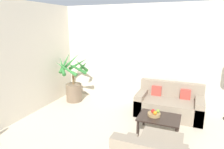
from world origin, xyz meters
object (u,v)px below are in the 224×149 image
Objects in this scene: apple_red at (153,111)px; ottoman at (161,146)px; sofa_loveseat at (169,105)px; apple_green at (158,111)px; coffee_table at (159,119)px; potted_palm at (74,83)px; orange_fruit at (155,113)px; fruit_bowl at (154,114)px.

apple_red is 0.85m from ottoman.
sofa_loveseat is 22.07× the size of apple_green.
apple_red reaches higher than coffee_table.
ottoman is (2.75, -1.62, -0.35)m from potted_palm.
orange_fruit is at bearing 109.60° from ottoman.
orange_fruit is at bearing -51.18° from apple_red.
fruit_bowl is at bearing 167.63° from coffee_table.
apple_green is at bearing -17.73° from potted_palm.
apple_red is 1.02× the size of orange_fruit.
fruit_bowl is 0.07m from apple_red.
coffee_table is 10.46× the size of orange_fruit.
apple_green reaches higher than coffee_table.
sofa_loveseat is 0.95m from apple_green.
apple_red is at bearing 170.88° from coffee_table.
fruit_bowl is at bearing -101.02° from sofa_loveseat.
fruit_bowl is (2.47, -0.87, -0.14)m from potted_palm.
coffee_table is 1.23× the size of ottoman.
orange_fruit is (2.50, -0.94, -0.07)m from potted_palm.
potted_palm is 2.67m from apple_green.
apple_green is (0.07, 0.05, 0.06)m from fruit_bowl.
apple_green reaches higher than fruit_bowl.
fruit_bowl is at bearing 5.43° from apple_red.
sofa_loveseat is at bearing 81.35° from orange_fruit.
orange_fruit is at bearing -147.69° from coffee_table.
sofa_loveseat is at bearing 78.98° from fruit_bowl.
orange_fruit is (-0.16, -1.04, 0.20)m from sofa_loveseat.
ottoman is at bearing -77.07° from coffee_table.
coffee_table is (2.58, -0.89, -0.22)m from potted_palm.
potted_palm is 5.34× the size of fruit_bowl.
orange_fruit reaches higher than coffee_table.
orange_fruit is (-0.08, -0.05, 0.15)m from coffee_table.
coffee_table is at bearing -19.02° from potted_palm.
sofa_loveseat is 5.95× the size of fruit_bowl.
apple_green is (2.54, -0.81, -0.08)m from potted_palm.
orange_fruit is 0.77m from ottoman.
orange_fruit is (-0.04, -0.12, 0.00)m from apple_green.
apple_red reaches higher than orange_fruit.
ottoman is at bearing -70.40° from orange_fruit.
potted_palm reaches higher than coffee_table.
apple_green reaches higher than ottoman.
potted_palm is 2.67m from orange_fruit.
ottoman is (0.24, -0.68, -0.27)m from orange_fruit.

